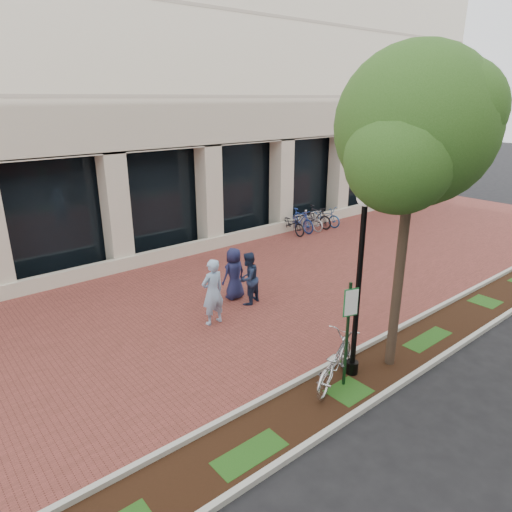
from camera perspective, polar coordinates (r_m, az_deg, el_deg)
ground at (r=14.63m, az=-1.31°, el=-4.84°), size 120.00×120.00×0.00m
brick_plaza at (r=14.63m, az=-1.31°, el=-4.83°), size 40.00×9.00×0.01m
planting_strip at (r=11.46m, az=15.65°, el=-12.94°), size 40.00×1.50×0.01m
curb_plaza_side at (r=11.79m, az=12.66°, el=-11.36°), size 40.00×0.12×0.12m
curb_street_side at (r=11.10m, az=18.91°, el=-14.09°), size 40.00×0.12×0.12m
parking_sign at (r=9.78m, az=11.49°, el=-8.07°), size 0.34×0.07×2.43m
lamppost at (r=9.89m, az=12.78°, el=-2.38°), size 0.36×0.36×4.26m
street_tree at (r=9.99m, az=19.21°, el=13.91°), size 3.87×3.22×7.04m
locked_bicycle at (r=10.34m, az=9.81°, el=-12.80°), size 2.15×1.41×1.07m
pedestrian_left at (r=12.52m, az=-5.44°, el=-4.51°), size 0.70×0.47×1.89m
pedestrian_mid at (r=13.71m, az=-0.98°, el=-2.82°), size 0.94×0.82×1.63m
pedestrian_right at (r=14.08m, az=-2.76°, el=-2.21°), size 0.83×0.56×1.64m
bollard at (r=21.56m, az=6.19°, el=4.49°), size 0.12×0.12×1.02m
bike_rack_cluster at (r=21.77m, az=6.54°, el=4.59°), size 3.04×1.92×1.08m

